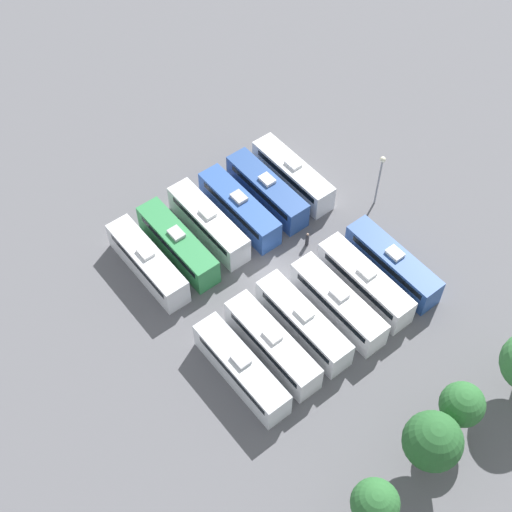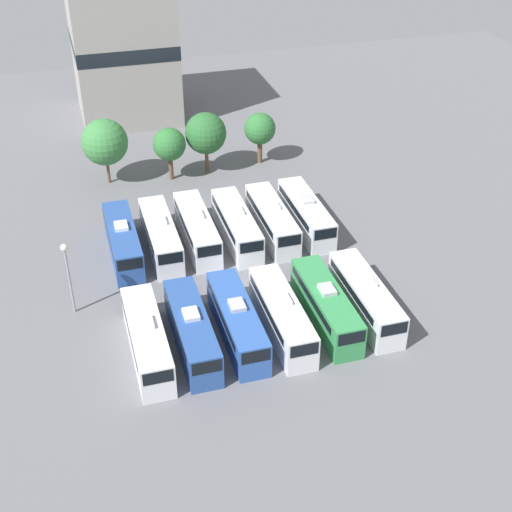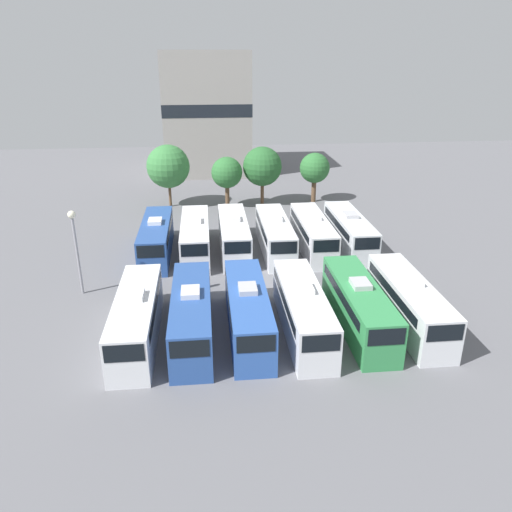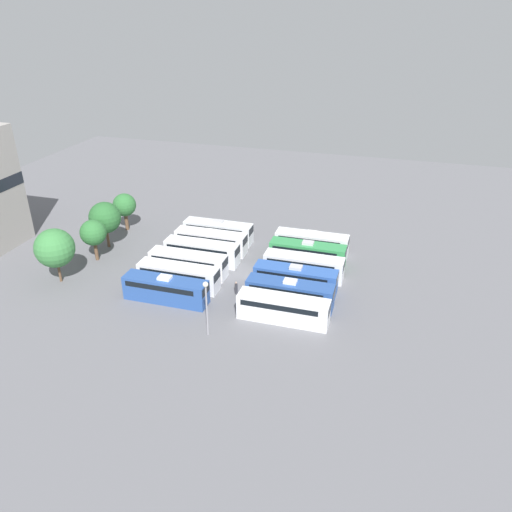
{
  "view_description": "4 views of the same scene",
  "coord_description": "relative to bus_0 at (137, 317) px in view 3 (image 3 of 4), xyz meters",
  "views": [
    {
      "loc": [
        26.68,
        31.56,
        56.93
      ],
      "look_at": [
        1.17,
        -0.61,
        2.94
      ],
      "focal_mm": 50.0,
      "sensor_mm": 36.0,
      "label": 1
    },
    {
      "loc": [
        -13.2,
        -51.06,
        37.63
      ],
      "look_at": [
        1.98,
        0.72,
        2.16
      ],
      "focal_mm": 50.0,
      "sensor_mm": 36.0,
      "label": 2
    },
    {
      "loc": [
        -4.47,
        -36.81,
        17.86
      ],
      "look_at": [
        -0.61,
        0.3,
        2.44
      ],
      "focal_mm": 35.0,
      "sensor_mm": 36.0,
      "label": 3
    },
    {
      "loc": [
        -57.22,
        -18.49,
        33.32
      ],
      "look_at": [
        -0.35,
        -1.51,
        3.29
      ],
      "focal_mm": 35.0,
      "sensor_mm": 36.0,
      "label": 4
    }
  ],
  "objects": [
    {
      "name": "tree_2",
      "position": [
        11.83,
        30.44,
        3.07
      ],
      "size": [
        4.75,
        4.75,
        7.17
      ],
      "color": "brown",
      "rests_on": "ground_plane"
    },
    {
      "name": "bus_7",
      "position": [
        3.7,
        14.99,
        0.0
      ],
      "size": [
        2.59,
        10.78,
        3.47
      ],
      "color": "white",
      "rests_on": "ground_plane"
    },
    {
      "name": "bus_4",
      "position": [
        14.99,
        0.14,
        0.0
      ],
      "size": [
        2.59,
        10.78,
        3.47
      ],
      "color": "#338C4C",
      "rests_on": "ground_plane"
    },
    {
      "name": "bus_2",
      "position": [
        7.35,
        0.19,
        0.0
      ],
      "size": [
        2.59,
        10.78,
        3.47
      ],
      "color": "#2D56A8",
      "rests_on": "ground_plane"
    },
    {
      "name": "ground_plane",
      "position": [
        9.3,
        7.48,
        -1.71
      ],
      "size": [
        129.97,
        129.97,
        0.0
      ],
      "primitive_type": "plane",
      "color": "slate"
    },
    {
      "name": "bus_0",
      "position": [
        0.0,
        0.0,
        0.0
      ],
      "size": [
        2.59,
        10.78,
        3.47
      ],
      "color": "silver",
      "rests_on": "ground_plane"
    },
    {
      "name": "depot_building",
      "position": [
        5.53,
        50.7,
        7.34
      ],
      "size": [
        12.87,
        13.57,
        17.94
      ],
      "color": "gray",
      "rests_on": "ground_plane"
    },
    {
      "name": "bus_10",
      "position": [
        14.89,
        14.8,
        0.0
      ],
      "size": [
        2.59,
        10.78,
        3.47
      ],
      "color": "silver",
      "rests_on": "ground_plane"
    },
    {
      "name": "tree_1",
      "position": [
        7.46,
        29.69,
        2.56
      ],
      "size": [
        3.73,
        3.73,
        6.17
      ],
      "color": "brown",
      "rests_on": "ground_plane"
    },
    {
      "name": "bus_5",
      "position": [
        18.59,
        0.22,
        0.0
      ],
      "size": [
        2.59,
        10.78,
        3.47
      ],
      "color": "silver",
      "rests_on": "ground_plane"
    },
    {
      "name": "bus_9",
      "position": [
        11.22,
        14.77,
        0.0
      ],
      "size": [
        2.59,
        10.78,
        3.47
      ],
      "color": "silver",
      "rests_on": "ground_plane"
    },
    {
      "name": "tree_3",
      "position": [
        18.45,
        31.02,
        2.56
      ],
      "size": [
        3.72,
        3.72,
        6.18
      ],
      "color": "brown",
      "rests_on": "ground_plane"
    },
    {
      "name": "bus_1",
      "position": [
        3.59,
        0.06,
        0.0
      ],
      "size": [
        2.59,
        10.78,
        3.47
      ],
      "color": "#284C93",
      "rests_on": "ground_plane"
    },
    {
      "name": "worker_person",
      "position": [
        4.12,
        7.18,
        -0.89
      ],
      "size": [
        0.36,
        0.36,
        1.77
      ],
      "color": "#333338",
      "rests_on": "ground_plane"
    },
    {
      "name": "tree_0",
      "position": [
        0.48,
        30.82,
        3.24
      ],
      "size": [
        5.16,
        5.16,
        7.54
      ],
      "color": "brown",
      "rests_on": "ground_plane"
    },
    {
      "name": "bus_6",
      "position": [
        0.08,
        15.07,
        0.0
      ],
      "size": [
        2.59,
        10.78,
        3.47
      ],
      "color": "#284C93",
      "rests_on": "ground_plane"
    },
    {
      "name": "bus_3",
      "position": [
        11.04,
        -0.13,
        0.0
      ],
      "size": [
        2.59,
        10.78,
        3.47
      ],
      "color": "silver",
      "rests_on": "ground_plane"
    },
    {
      "name": "bus_11",
      "position": [
        18.55,
        15.0,
        0.0
      ],
      "size": [
        2.59,
        10.78,
        3.47
      ],
      "color": "silver",
      "rests_on": "ground_plane"
    },
    {
      "name": "light_pole",
      "position": [
        -5.18,
        7.4,
        3.01
      ],
      "size": [
        0.6,
        0.6,
        6.83
      ],
      "color": "gray",
      "rests_on": "ground_plane"
    },
    {
      "name": "bus_8",
      "position": [
        7.33,
        15.19,
        0.0
      ],
      "size": [
        2.59,
        10.78,
        3.47
      ],
      "color": "white",
      "rests_on": "ground_plane"
    }
  ]
}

